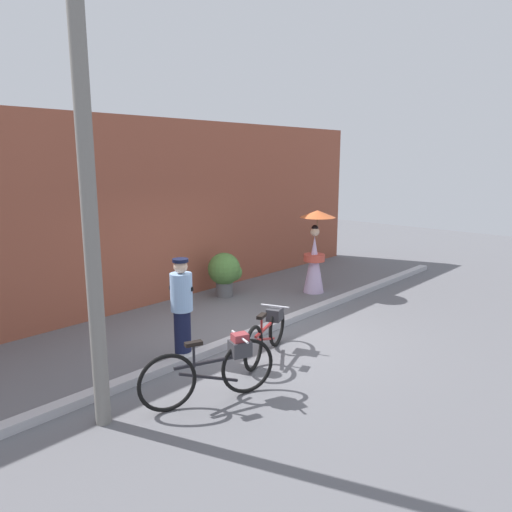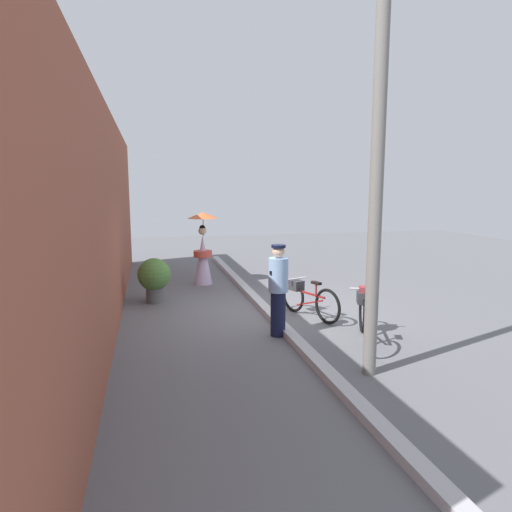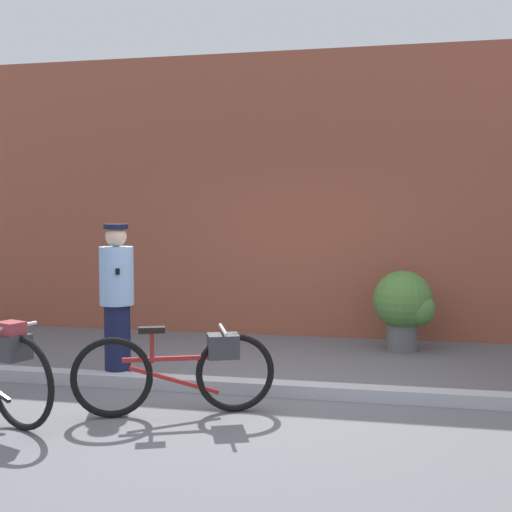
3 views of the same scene
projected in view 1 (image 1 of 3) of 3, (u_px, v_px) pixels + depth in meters
ground_plane at (256, 335)px, 8.58m from camera, size 30.00×30.00×0.00m
building_wall at (148, 212)px, 10.23m from camera, size 14.00×0.40×3.90m
sidewalk_curb at (256, 332)px, 8.57m from camera, size 14.00×0.20×0.12m
bicycle_near_officer at (215, 367)px, 6.20m from camera, size 1.74×0.74×0.85m
bicycle_far_side at (267, 332)px, 7.64m from camera, size 1.62×0.70×0.75m
person_officer at (182, 307)px, 7.43m from camera, size 0.34×0.36×1.59m
person_with_parasol at (315, 251)px, 11.18m from camera, size 0.81×0.81×1.91m
potted_plant_by_door at (225, 271)px, 10.92m from camera, size 0.75×0.73×1.00m
utility_pole at (90, 221)px, 5.28m from camera, size 0.18×0.18×4.80m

